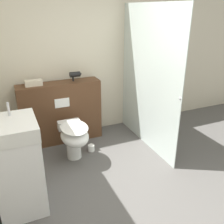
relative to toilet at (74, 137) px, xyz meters
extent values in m
plane|color=#565451|center=(0.39, -1.21, -0.36)|extent=(12.00, 12.00, 0.00)
cube|color=beige|center=(0.39, 0.86, 0.89)|extent=(8.00, 0.06, 2.50)
cube|color=#51331E|center=(-0.03, 0.63, 0.12)|extent=(1.25, 0.29, 0.97)
cube|color=white|center=(-0.03, 0.48, 0.34)|extent=(0.22, 0.01, 0.14)
cube|color=silver|center=(1.16, 0.03, 0.68)|extent=(0.01, 1.59, 2.08)
sphere|color=#B2B2B7|center=(1.16, -0.74, 0.64)|extent=(0.04, 0.04, 0.04)
cylinder|color=white|center=(0.00, 0.05, -0.18)|extent=(0.20, 0.20, 0.37)
ellipsoid|color=white|center=(0.00, -0.04, 0.03)|extent=(0.37, 0.53, 0.24)
ellipsoid|color=white|center=(0.00, -0.04, 0.16)|extent=(0.37, 0.52, 0.02)
cube|color=white|center=(0.00, 0.26, 0.07)|extent=(0.32, 0.12, 0.13)
cube|color=white|center=(-0.76, -0.66, 0.08)|extent=(0.46, 0.55, 0.87)
cube|color=white|center=(-0.76, -0.66, 0.58)|extent=(0.46, 0.56, 0.14)
cylinder|color=silver|center=(-0.76, -0.51, 0.73)|extent=(0.02, 0.02, 0.14)
cylinder|color=black|center=(0.23, 0.63, 0.71)|extent=(0.16, 0.08, 0.08)
cone|color=black|center=(0.33, 0.63, 0.71)|extent=(0.03, 0.07, 0.07)
cylinder|color=black|center=(0.20, 0.63, 0.66)|extent=(0.03, 0.03, 0.09)
cube|color=beige|center=(-0.39, 0.63, 0.65)|extent=(0.24, 0.12, 0.08)
cylinder|color=white|center=(0.28, 0.11, -0.31)|extent=(0.10, 0.10, 0.10)
camera|label=1|loc=(-0.74, -3.01, 1.65)|focal=40.00mm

